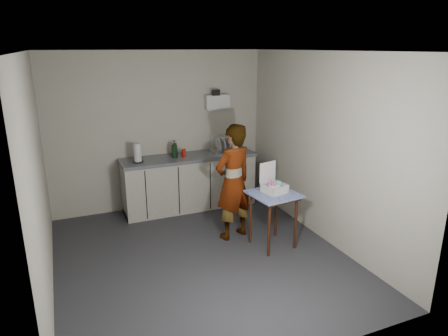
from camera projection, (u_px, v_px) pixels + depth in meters
name	position (u px, v px, depth m)	size (l,w,h in m)	color
ground	(201.00, 257.00, 5.23)	(4.00, 4.00, 0.00)	#2B2B30
wall_back	(160.00, 131.00, 6.61)	(3.60, 0.02, 2.60)	#B4AE9D
wall_right	(322.00, 148.00, 5.52)	(0.02, 4.00, 2.60)	#B4AE9D
wall_left	(39.00, 181.00, 4.19)	(0.02, 4.00, 2.60)	#B4AE9D
ceiling	(198.00, 52.00, 4.48)	(3.60, 4.00, 0.01)	silver
kitchen_counter	(189.00, 183.00, 6.76)	(2.24, 0.62, 0.91)	black
wall_shelf	(217.00, 102.00, 6.79)	(0.42, 0.18, 0.37)	silver
side_table	(274.00, 200.00, 5.36)	(0.66, 0.66, 0.77)	#3E1C0E
standing_man	(233.00, 182.00, 5.58)	(0.61, 0.40, 1.66)	#B2A593
soap_bottle	(174.00, 149.00, 6.48)	(0.11, 0.11, 0.29)	black
soda_can	(184.00, 153.00, 6.55)	(0.07, 0.07, 0.13)	red
dark_bottle	(175.00, 150.00, 6.58)	(0.06, 0.06, 0.22)	black
paper_towel	(137.00, 153.00, 6.22)	(0.17, 0.17, 0.30)	black
dish_rack	(224.00, 148.00, 6.84)	(0.42, 0.32, 0.30)	silver
bakery_box	(273.00, 186.00, 5.36)	(0.34, 0.34, 0.39)	silver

